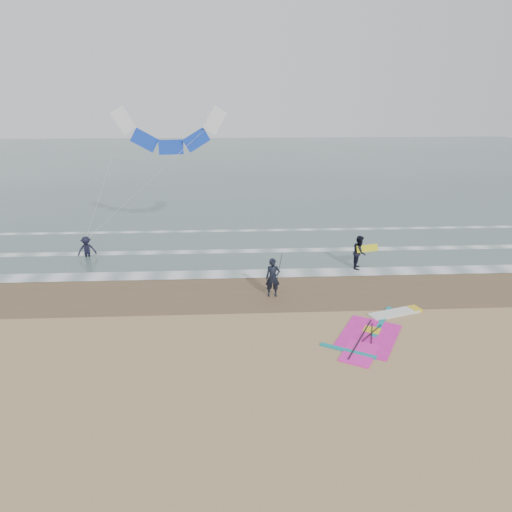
{
  "coord_description": "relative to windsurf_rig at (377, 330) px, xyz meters",
  "views": [
    {
      "loc": [
        -1.05,
        -14.88,
        9.34
      ],
      "look_at": [
        -0.03,
        5.0,
        2.2
      ],
      "focal_mm": 32.0,
      "sensor_mm": 36.0,
      "label": 1
    }
  ],
  "objects": [
    {
      "name": "held_pole",
      "position": [
        -3.76,
        3.66,
        1.38
      ],
      "size": [
        0.17,
        0.86,
        1.82
      ],
      "color": "black",
      "rests_on": "ground"
    },
    {
      "name": "surf_kite",
      "position": [
        -9.64,
        11.97,
        6.97
      ],
      "size": [
        8.53,
        2.5,
        7.56
      ],
      "color": "white",
      "rests_on": "ground"
    },
    {
      "name": "wet_sand_band",
      "position": [
        -4.86,
        4.34,
        -0.03
      ],
      "size": [
        120.0,
        5.0,
        0.01
      ],
      "primitive_type": "cube",
      "color": "brown",
      "rests_on": "ground"
    },
    {
      "name": "windsurf_rig",
      "position": [
        0.0,
        0.0,
        0.0
      ],
      "size": [
        5.18,
        4.9,
        0.12
      ],
      "color": "white",
      "rests_on": "ground"
    },
    {
      "name": "ground",
      "position": [
        -4.86,
        -1.66,
        -0.03
      ],
      "size": [
        120.0,
        120.0,
        0.0
      ],
      "primitive_type": "plane",
      "color": "tan",
      "rests_on": "ground"
    },
    {
      "name": "foam_waterline",
      "position": [
        -4.86,
        8.78,
        -0.0
      ],
      "size": [
        120.0,
        9.15,
        0.02
      ],
      "color": "white",
      "rests_on": "ground"
    },
    {
      "name": "person_walking",
      "position": [
        1.1,
        7.15,
        0.92
      ],
      "size": [
        0.98,
        1.1,
        1.9
      ],
      "primitive_type": "imported",
      "rotation": [
        0.0,
        0.0,
        1.25
      ],
      "color": "black",
      "rests_on": "ground"
    },
    {
      "name": "person_wading",
      "position": [
        -14.69,
        9.69,
        0.8
      ],
      "size": [
        1.2,
        0.88,
        1.67
      ],
      "primitive_type": "imported",
      "rotation": [
        0.0,
        0.0,
        0.27
      ],
      "color": "black",
      "rests_on": "ground"
    },
    {
      "name": "person_standing",
      "position": [
        -4.06,
        3.66,
        0.93
      ],
      "size": [
        0.7,
        0.46,
        1.92
      ],
      "primitive_type": "imported",
      "rotation": [
        0.0,
        0.0,
        -0.01
      ],
      "color": "black",
      "rests_on": "ground"
    },
    {
      "name": "sea_water",
      "position": [
        -4.86,
        46.34,
        -0.02
      ],
      "size": [
        120.0,
        80.0,
        0.02
      ],
      "primitive_type": "cube",
      "color": "#47605E",
      "rests_on": "ground"
    },
    {
      "name": "carried_kiteboard",
      "position": [
        1.5,
        7.05,
        1.17
      ],
      "size": [
        1.3,
        0.51,
        0.39
      ],
      "color": "yellow",
      "rests_on": "ground"
    }
  ]
}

